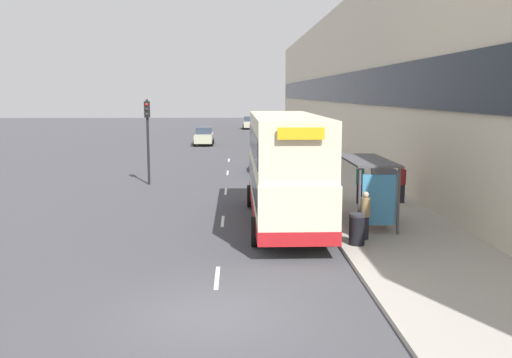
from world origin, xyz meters
TOP-DOWN VIEW (x-y plane):
  - ground_plane at (0.00, 0.00)m, footprint 220.00×220.00m
  - pavement at (6.50, 38.50)m, footprint 5.00×93.00m
  - terrace_facade at (10.49, 38.50)m, footprint 3.10×93.00m
  - lane_mark_0 at (0.00, 2.79)m, footprint 0.12×2.00m
  - lane_mark_1 at (0.00, 9.93)m, footprint 0.12×2.00m
  - lane_mark_2 at (0.00, 17.06)m, footprint 0.12×2.00m
  - lane_mark_3 at (0.00, 24.20)m, footprint 0.12×2.00m
  - lane_mark_4 at (0.00, 31.34)m, footprint 0.12×2.00m
  - bus_shelter at (5.77, 8.66)m, footprint 1.60×4.20m
  - double_decker_bus_near at (2.47, 9.37)m, footprint 2.85×10.47m
  - car_0 at (2.68, 24.29)m, footprint 1.96×4.59m
  - car_1 at (2.59, 70.69)m, footprint 2.01×4.22m
  - car_2 at (-2.65, 44.69)m, footprint 1.93×4.50m
  - pedestrian_at_shelter at (5.12, 13.49)m, footprint 0.35×0.35m
  - pedestrian_1 at (8.17, 12.93)m, footprint 0.35×0.35m
  - pedestrian_2 at (6.45, 10.40)m, footprint 0.35×0.35m
  - pedestrian_3 at (4.98, 6.37)m, footprint 0.33×0.33m
  - pedestrian_4 at (6.20, 12.81)m, footprint 0.36×0.36m
  - litter_bin at (4.55, 5.67)m, footprint 0.55×0.55m
  - traffic_light_far_kerb at (-4.40, 19.55)m, footprint 0.30×0.32m

SIDE VIEW (x-z plane):
  - ground_plane at x=0.00m, z-range 0.00..0.00m
  - lane_mark_0 at x=0.00m, z-range 0.00..0.01m
  - lane_mark_1 at x=0.00m, z-range 0.00..0.01m
  - lane_mark_2 at x=0.00m, z-range 0.00..0.01m
  - lane_mark_3 at x=0.00m, z-range 0.00..0.01m
  - lane_mark_4 at x=0.00m, z-range 0.00..0.01m
  - pavement at x=6.50m, z-range 0.00..0.14m
  - litter_bin at x=4.55m, z-range 0.14..1.19m
  - car_0 at x=2.68m, z-range -0.01..1.73m
  - car_2 at x=-2.65m, z-range -0.01..1.78m
  - car_1 at x=2.59m, z-range -0.02..1.80m
  - pedestrian_3 at x=4.98m, z-range 0.16..1.83m
  - pedestrian_2 at x=6.45m, z-range 0.16..1.92m
  - pedestrian_1 at x=8.17m, z-range 0.16..1.92m
  - pedestrian_at_shelter at x=5.12m, z-range 0.16..1.95m
  - pedestrian_4 at x=6.20m, z-range 0.16..2.00m
  - bus_shelter at x=5.77m, z-range 0.64..3.12m
  - double_decker_bus_near at x=2.47m, z-range 0.13..4.43m
  - traffic_light_far_kerb at x=-4.40m, z-range 0.83..5.63m
  - terrace_facade at x=10.49m, z-range 0.00..12.32m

